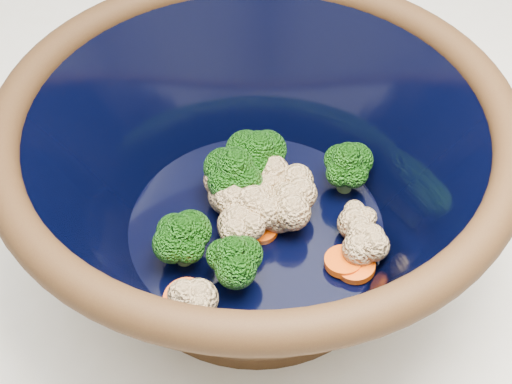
{
  "coord_description": "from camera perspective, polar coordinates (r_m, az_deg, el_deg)",
  "views": [
    {
      "loc": [
        -0.26,
        -0.28,
        1.35
      ],
      "look_at": [
        -0.05,
        0.0,
        0.97
      ],
      "focal_mm": 50.0,
      "sensor_mm": 36.0,
      "label": 1
    }
  ],
  "objects": [
    {
      "name": "vegetable_pile",
      "position": [
        0.53,
        0.29,
        -0.87
      ],
      "size": [
        0.2,
        0.15,
        0.06
      ],
      "color": "#608442",
      "rests_on": "mixing_bowl"
    },
    {
      "name": "mixing_bowl",
      "position": [
        0.5,
        0.0,
        1.14
      ],
      "size": [
        0.43,
        0.43,
        0.15
      ],
      "rotation": [
        0.0,
        0.0,
        -0.38
      ],
      "color": "black",
      "rests_on": "counter"
    }
  ]
}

